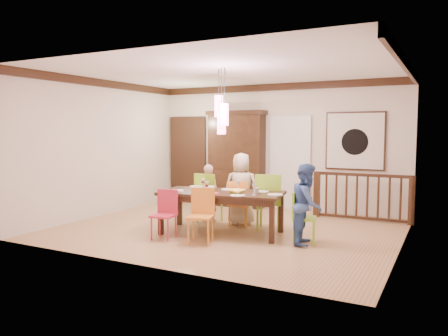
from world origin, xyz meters
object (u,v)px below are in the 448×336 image
at_px(china_hutch, 236,159).
at_px(balustrade, 362,196).
at_px(person_far_left, 208,193).
at_px(chair_far_left, 209,194).
at_px(dining_table, 222,196).
at_px(person_end_right, 307,204).
at_px(person_far_mid, 241,189).
at_px(chair_end_right, 304,214).

xyz_separation_m(china_hutch, balustrade, (3.01, -0.35, -0.65)).
bearing_deg(person_far_left, chair_far_left, 118.28).
height_order(china_hutch, person_far_left, china_hutch).
xyz_separation_m(dining_table, balustrade, (2.00, 2.31, -0.17)).
bearing_deg(balustrade, person_end_right, -102.07).
height_order(person_far_mid, person_end_right, person_far_mid).
distance_m(person_far_left, person_far_mid, 0.72).
height_order(chair_far_left, china_hutch, china_hutch).
xyz_separation_m(person_far_left, person_end_right, (2.27, -0.79, 0.07)).
bearing_deg(person_end_right, chair_end_right, 38.97).
bearing_deg(person_far_left, dining_table, 118.24).
bearing_deg(balustrade, chair_far_left, -150.04).
distance_m(chair_far_left, person_end_right, 2.32).
xyz_separation_m(chair_end_right, balustrade, (0.51, 2.26, 0.02)).
bearing_deg(person_end_right, person_far_mid, 53.09).
height_order(chair_far_left, person_far_mid, person_far_mid).
relative_size(chair_far_left, china_hutch, 0.43).
height_order(dining_table, person_far_mid, person_far_mid).
xyz_separation_m(person_far_left, person_far_mid, (0.71, 0.04, 0.12)).
bearing_deg(dining_table, china_hutch, 101.18).
bearing_deg(dining_table, chair_far_left, 122.70).
bearing_deg(person_end_right, person_far_left, 61.87).
height_order(chair_end_right, person_far_mid, person_far_mid).
relative_size(balustrade, person_far_left, 1.71).
xyz_separation_m(chair_far_left, chair_end_right, (2.15, -0.67, -0.09)).
xyz_separation_m(dining_table, person_far_left, (-0.72, 0.79, -0.09)).
distance_m(person_far_mid, person_end_right, 1.76).
height_order(dining_table, chair_end_right, chair_end_right).
height_order(dining_table, chair_far_left, chair_far_left).
relative_size(chair_far_left, person_far_mid, 0.71).
bearing_deg(china_hutch, person_far_left, -81.32).
bearing_deg(person_far_mid, person_far_left, -16.15).
relative_size(balustrade, person_end_right, 1.52).
height_order(china_hutch, balustrade, china_hutch).
height_order(chair_far_left, person_end_right, person_end_right).
bearing_deg(dining_table, person_far_mid, 80.85).
bearing_deg(china_hutch, chair_end_right, -46.25).
bearing_deg(person_far_mid, person_end_right, 132.95).
distance_m(chair_far_left, person_far_mid, 0.67).
height_order(dining_table, balustrade, balustrade).
xyz_separation_m(chair_far_left, person_far_mid, (0.65, 0.11, 0.13)).
distance_m(chair_far_left, chair_end_right, 2.25).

